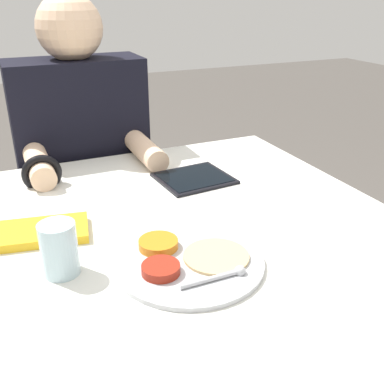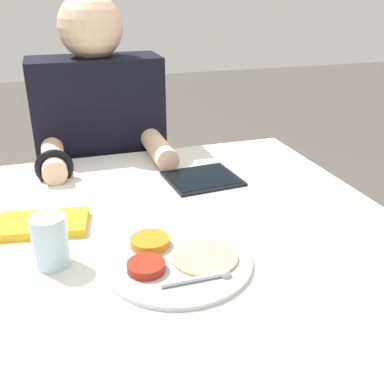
{
  "view_description": "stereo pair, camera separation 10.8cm",
  "coord_description": "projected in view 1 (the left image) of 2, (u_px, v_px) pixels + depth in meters",
  "views": [
    {
      "loc": [
        -0.25,
        -0.85,
        1.23
      ],
      "look_at": [
        0.15,
        0.05,
        0.78
      ],
      "focal_mm": 42.0,
      "sensor_mm": 36.0,
      "label": 1
    },
    {
      "loc": [
        -0.15,
        -0.88,
        1.23
      ],
      "look_at": [
        0.15,
        0.05,
        0.78
      ],
      "focal_mm": 42.0,
      "sensor_mm": 36.0,
      "label": 2
    }
  ],
  "objects": [
    {
      "name": "dining_table",
      "position": [
        149.0,
        357.0,
        1.16
      ],
      "size": [
        1.24,
        1.08,
        0.72
      ],
      "color": "silver",
      "rests_on": "ground_plane"
    },
    {
      "name": "thali_tray",
      "position": [
        187.0,
        260.0,
        0.9
      ],
      "size": [
        0.3,
        0.3,
        0.03
      ],
      "color": "#B7BABF",
      "rests_on": "dining_table"
    },
    {
      "name": "red_notebook",
      "position": [
        41.0,
        233.0,
        1.0
      ],
      "size": [
        0.22,
        0.15,
        0.02
      ],
      "color": "silver",
      "rests_on": "dining_table"
    },
    {
      "name": "tablet_device",
      "position": [
        194.0,
        178.0,
        1.3
      ],
      "size": [
        0.22,
        0.2,
        0.01
      ],
      "color": "black",
      "rests_on": "dining_table"
    },
    {
      "name": "person_diner",
      "position": [
        86.0,
        187.0,
        1.62
      ],
      "size": [
        0.44,
        0.45,
        1.22
      ],
      "color": "black",
      "rests_on": "ground_plane"
    },
    {
      "name": "drinking_glass",
      "position": [
        59.0,
        249.0,
        0.86
      ],
      "size": [
        0.07,
        0.07,
        0.11
      ],
      "color": "silver",
      "rests_on": "dining_table"
    }
  ]
}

